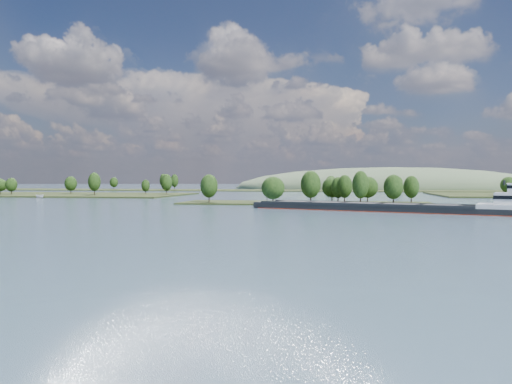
# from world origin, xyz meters

# --- Properties ---
(ground) EXTENTS (1800.00, 1800.00, 0.00)m
(ground) POSITION_xyz_m (0.00, 120.00, 0.00)
(ground) COLOR #374D5F
(ground) RESTS_ON ground
(tree_island) EXTENTS (100.00, 32.73, 13.86)m
(tree_island) POSITION_xyz_m (5.55, 178.79, 4.06)
(tree_island) COLOR black
(tree_island) RESTS_ON ground
(back_shoreline) EXTENTS (900.00, 60.00, 15.66)m
(back_shoreline) POSITION_xyz_m (9.56, 399.89, 0.77)
(back_shoreline) COLOR black
(back_shoreline) RESTS_ON ground
(hill_west) EXTENTS (320.00, 160.00, 44.00)m
(hill_west) POSITION_xyz_m (60.00, 500.00, 0.00)
(hill_west) COLOR #46593D
(hill_west) RESTS_ON ground
(cargo_barge) EXTENTS (87.86, 39.83, 12.10)m
(cargo_barge) POSITION_xyz_m (34.72, 136.31, 1.53)
(cargo_barge) COLOR black
(cargo_barge) RESTS_ON ground
(motorboat) EXTENTS (5.42, 2.84, 1.99)m
(motorboat) POSITION_xyz_m (-141.49, 216.04, 1.00)
(motorboat) COLOR silver
(motorboat) RESTS_ON ground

